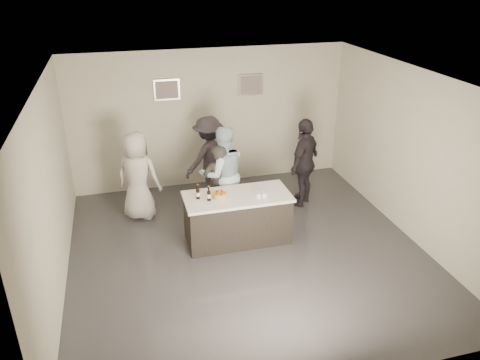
{
  "coord_description": "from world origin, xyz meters",
  "views": [
    {
      "loc": [
        -1.9,
        -6.6,
        4.57
      ],
      "look_at": [
        0.0,
        0.5,
        1.15
      ],
      "focal_mm": 35.0,
      "sensor_mm": 36.0,
      "label": 1
    }
  ],
  "objects_px": {
    "cake": "(220,196)",
    "person_main_blue": "(223,174)",
    "bar_counter": "(237,218)",
    "person_main_black": "(218,185)",
    "beer_bottle_b": "(209,194)",
    "beer_bottle_a": "(198,192)",
    "person_guest_left": "(138,176)",
    "person_guest_back": "(209,157)",
    "person_guest_right": "(304,162)"
  },
  "relations": [
    {
      "from": "person_main_black",
      "to": "cake",
      "type": "bearing_deg",
      "value": 75.7
    },
    {
      "from": "beer_bottle_a",
      "to": "person_guest_left",
      "type": "relative_size",
      "value": 0.15
    },
    {
      "from": "bar_counter",
      "to": "beer_bottle_a",
      "type": "height_order",
      "value": "beer_bottle_a"
    },
    {
      "from": "cake",
      "to": "beer_bottle_b",
      "type": "height_order",
      "value": "beer_bottle_b"
    },
    {
      "from": "beer_bottle_b",
      "to": "person_guest_left",
      "type": "bearing_deg",
      "value": 128.49
    },
    {
      "from": "beer_bottle_b",
      "to": "person_main_black",
      "type": "relative_size",
      "value": 0.16
    },
    {
      "from": "beer_bottle_a",
      "to": "person_guest_back",
      "type": "xyz_separation_m",
      "value": [
        0.57,
        1.82,
        -0.15
      ]
    },
    {
      "from": "person_guest_left",
      "to": "person_guest_right",
      "type": "relative_size",
      "value": 0.96
    },
    {
      "from": "person_guest_back",
      "to": "beer_bottle_a",
      "type": "bearing_deg",
      "value": 44.88
    },
    {
      "from": "person_main_blue",
      "to": "person_guest_left",
      "type": "xyz_separation_m",
      "value": [
        -1.56,
        0.48,
        -0.07
      ]
    },
    {
      "from": "beer_bottle_a",
      "to": "person_main_blue",
      "type": "distance_m",
      "value": 1.01
    },
    {
      "from": "person_guest_back",
      "to": "cake",
      "type": "bearing_deg",
      "value": 56.13
    },
    {
      "from": "person_main_blue",
      "to": "person_guest_right",
      "type": "height_order",
      "value": "person_main_blue"
    },
    {
      "from": "person_main_blue",
      "to": "beer_bottle_b",
      "type": "bearing_deg",
      "value": 59.09
    },
    {
      "from": "person_guest_left",
      "to": "bar_counter",
      "type": "bearing_deg",
      "value": 168.68
    },
    {
      "from": "cake",
      "to": "person_main_black",
      "type": "bearing_deg",
      "value": 79.39
    },
    {
      "from": "person_guest_right",
      "to": "bar_counter",
      "type": "bearing_deg",
      "value": -11.31
    },
    {
      "from": "bar_counter",
      "to": "person_main_blue",
      "type": "bearing_deg",
      "value": 93.94
    },
    {
      "from": "cake",
      "to": "person_main_black",
      "type": "relative_size",
      "value": 0.16
    },
    {
      "from": "bar_counter",
      "to": "person_main_black",
      "type": "bearing_deg",
      "value": 103.9
    },
    {
      "from": "cake",
      "to": "beer_bottle_b",
      "type": "relative_size",
      "value": 0.95
    },
    {
      "from": "person_main_black",
      "to": "person_guest_left",
      "type": "relative_size",
      "value": 0.9
    },
    {
      "from": "person_main_black",
      "to": "beer_bottle_b",
      "type": "bearing_deg",
      "value": 62.85
    },
    {
      "from": "person_guest_left",
      "to": "person_guest_back",
      "type": "relative_size",
      "value": 0.99
    },
    {
      "from": "beer_bottle_a",
      "to": "person_main_black",
      "type": "bearing_deg",
      "value": 52.6
    },
    {
      "from": "cake",
      "to": "bar_counter",
      "type": "bearing_deg",
      "value": 0.67
    },
    {
      "from": "person_main_black",
      "to": "person_guest_right",
      "type": "relative_size",
      "value": 0.86
    },
    {
      "from": "cake",
      "to": "person_main_blue",
      "type": "height_order",
      "value": "person_main_blue"
    },
    {
      "from": "beer_bottle_b",
      "to": "person_guest_back",
      "type": "height_order",
      "value": "person_guest_back"
    },
    {
      "from": "cake",
      "to": "person_guest_right",
      "type": "relative_size",
      "value": 0.13
    },
    {
      "from": "person_main_black",
      "to": "person_guest_back",
      "type": "relative_size",
      "value": 0.9
    },
    {
      "from": "person_main_black",
      "to": "person_guest_left",
      "type": "height_order",
      "value": "person_guest_left"
    },
    {
      "from": "beer_bottle_a",
      "to": "person_guest_back",
      "type": "bearing_deg",
      "value": 72.75
    },
    {
      "from": "bar_counter",
      "to": "beer_bottle_b",
      "type": "height_order",
      "value": "beer_bottle_b"
    },
    {
      "from": "beer_bottle_a",
      "to": "person_main_black",
      "type": "distance_m",
      "value": 0.86
    },
    {
      "from": "beer_bottle_b",
      "to": "person_guest_right",
      "type": "bearing_deg",
      "value": 26.64
    },
    {
      "from": "beer_bottle_a",
      "to": "cake",
      "type": "bearing_deg",
      "value": -9.41
    },
    {
      "from": "beer_bottle_a",
      "to": "person_guest_back",
      "type": "height_order",
      "value": "person_guest_back"
    },
    {
      "from": "bar_counter",
      "to": "person_guest_left",
      "type": "xyz_separation_m",
      "value": [
        -1.61,
        1.33,
        0.43
      ]
    },
    {
      "from": "cake",
      "to": "person_guest_left",
      "type": "relative_size",
      "value": 0.14
    },
    {
      "from": "person_main_blue",
      "to": "cake",
      "type": "bearing_deg",
      "value": 69.13
    },
    {
      "from": "person_guest_right",
      "to": "beer_bottle_a",
      "type": "bearing_deg",
      "value": -20.51
    },
    {
      "from": "bar_counter",
      "to": "cake",
      "type": "height_order",
      "value": "cake"
    },
    {
      "from": "person_guest_left",
      "to": "cake",
      "type": "bearing_deg",
      "value": 162.5
    },
    {
      "from": "bar_counter",
      "to": "person_guest_right",
      "type": "height_order",
      "value": "person_guest_right"
    },
    {
      "from": "person_guest_back",
      "to": "person_guest_left",
      "type": "bearing_deg",
      "value": -7.69
    },
    {
      "from": "bar_counter",
      "to": "person_guest_back",
      "type": "height_order",
      "value": "person_guest_back"
    },
    {
      "from": "bar_counter",
      "to": "person_main_black",
      "type": "height_order",
      "value": "person_main_black"
    },
    {
      "from": "cake",
      "to": "person_guest_left",
      "type": "distance_m",
      "value": 1.87
    },
    {
      "from": "cake",
      "to": "person_main_blue",
      "type": "relative_size",
      "value": 0.13
    }
  ]
}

